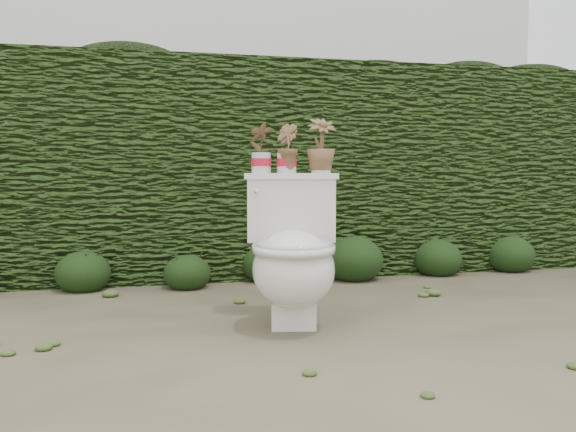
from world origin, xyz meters
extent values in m
plane|color=#746C50|center=(0.00, 0.00, 0.00)|extent=(60.00, 60.00, 0.00)
cube|color=#35531B|center=(0.00, 1.60, 0.80)|extent=(8.00, 1.00, 1.60)
cube|color=silver|center=(0.60, 6.00, 2.00)|extent=(8.00, 3.50, 4.00)
cube|color=silver|center=(0.20, -0.16, 0.10)|extent=(0.28, 0.34, 0.20)
ellipsoid|color=silver|center=(0.18, -0.26, 0.30)|extent=(0.50, 0.58, 0.39)
cube|color=silver|center=(0.25, 0.05, 0.57)|extent=(0.49, 0.26, 0.34)
cube|color=silver|center=(0.25, 0.05, 0.76)|extent=(0.53, 0.29, 0.03)
cylinder|color=silver|center=(0.05, 0.00, 0.68)|extent=(0.03, 0.06, 0.02)
sphere|color=silver|center=(0.04, -0.03, 0.68)|extent=(0.03, 0.03, 0.03)
imported|color=#1E6123|center=(0.09, 0.08, 0.90)|extent=(0.16, 0.13, 0.26)
imported|color=#1E6123|center=(0.22, 0.06, 0.90)|extent=(0.14, 0.16, 0.26)
imported|color=#1E6123|center=(0.40, 0.02, 0.92)|extent=(0.17, 0.17, 0.28)
ellipsoid|color=#1F3713|center=(-0.93, 1.06, 0.14)|extent=(0.36, 0.36, 0.29)
ellipsoid|color=#1F3713|center=(-0.25, 0.97, 0.13)|extent=(0.32, 0.32, 0.25)
ellipsoid|color=#1F3713|center=(0.34, 1.12, 0.15)|extent=(0.39, 0.39, 0.31)
ellipsoid|color=#1F3713|center=(0.96, 1.02, 0.17)|extent=(0.43, 0.43, 0.35)
ellipsoid|color=#1F3713|center=(1.66, 1.08, 0.15)|extent=(0.37, 0.37, 0.30)
ellipsoid|color=#1F3713|center=(2.31, 1.11, 0.15)|extent=(0.39, 0.39, 0.31)
camera|label=1|loc=(-0.55, -3.15, 0.77)|focal=38.00mm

